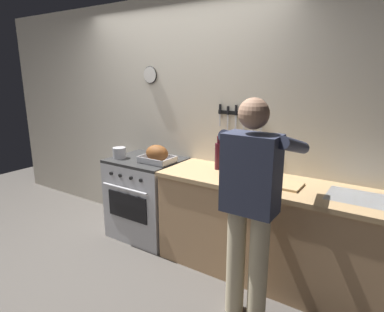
# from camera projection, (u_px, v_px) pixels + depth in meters

# --- Properties ---
(ground_plane) EXTENTS (8.00, 8.00, 0.00)m
(ground_plane) POSITION_uv_depth(u_px,v_px,m) (94.00, 285.00, 2.89)
(ground_plane) COLOR #4C4742
(wall_back) EXTENTS (6.00, 0.13, 2.60)m
(wall_back) POSITION_uv_depth(u_px,v_px,m) (181.00, 120.00, 3.66)
(wall_back) COLOR beige
(wall_back) RESTS_ON ground
(counter_block) EXTENTS (2.03, 0.65, 0.90)m
(counter_block) POSITION_uv_depth(u_px,v_px,m) (269.00, 229.00, 2.93)
(counter_block) COLOR tan
(counter_block) RESTS_ON ground
(stove) EXTENTS (0.76, 0.67, 0.90)m
(stove) POSITION_uv_depth(u_px,v_px,m) (147.00, 197.00, 3.69)
(stove) COLOR #BCBCC1
(stove) RESTS_ON ground
(person_cook) EXTENTS (0.51, 0.63, 1.66)m
(person_cook) POSITION_uv_depth(u_px,v_px,m) (251.00, 198.00, 2.32)
(person_cook) COLOR #C6B793
(person_cook) RESTS_ON ground
(roasting_pan) EXTENTS (0.35, 0.26, 0.19)m
(roasting_pan) POSITION_uv_depth(u_px,v_px,m) (157.00, 154.00, 3.42)
(roasting_pan) COLOR #B7B7BC
(roasting_pan) RESTS_ON stove
(saucepan) EXTENTS (0.14, 0.14, 0.12)m
(saucepan) POSITION_uv_depth(u_px,v_px,m) (119.00, 153.00, 3.60)
(saucepan) COLOR #B7B7BC
(saucepan) RESTS_ON stove
(cutting_board) EXTENTS (0.36, 0.24, 0.02)m
(cutting_board) POSITION_uv_depth(u_px,v_px,m) (279.00, 184.00, 2.75)
(cutting_board) COLOR tan
(cutting_board) RESTS_ON counter_block
(bottle_dish_soap) EXTENTS (0.06, 0.06, 0.22)m
(bottle_dish_soap) POSITION_uv_depth(u_px,v_px,m) (259.00, 168.00, 2.91)
(bottle_dish_soap) COLOR #338CCC
(bottle_dish_soap) RESTS_ON counter_block
(bottle_wine_red) EXTENTS (0.07, 0.07, 0.33)m
(bottle_wine_red) POSITION_uv_depth(u_px,v_px,m) (218.00, 155.00, 3.17)
(bottle_wine_red) COLOR #47141E
(bottle_wine_red) RESTS_ON counter_block
(bottle_olive_oil) EXTENTS (0.06, 0.06, 0.26)m
(bottle_olive_oil) POSITION_uv_depth(u_px,v_px,m) (249.00, 164.00, 2.98)
(bottle_olive_oil) COLOR #385623
(bottle_olive_oil) RESTS_ON counter_block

